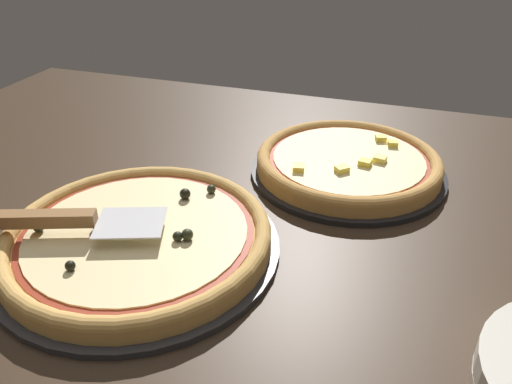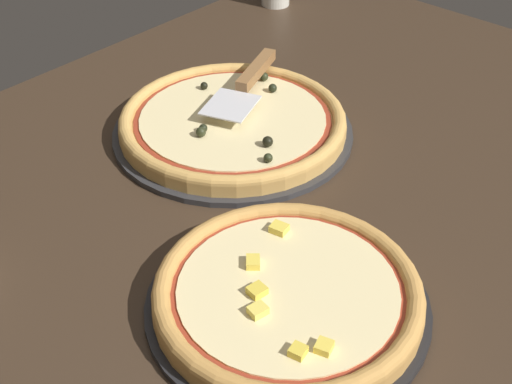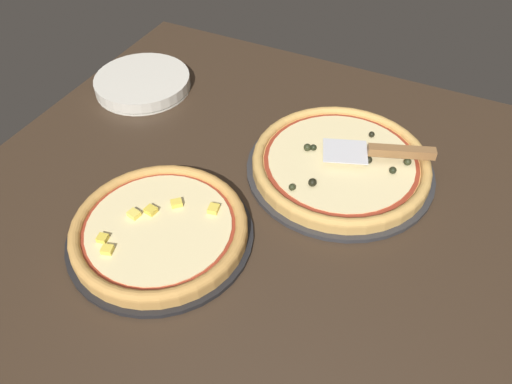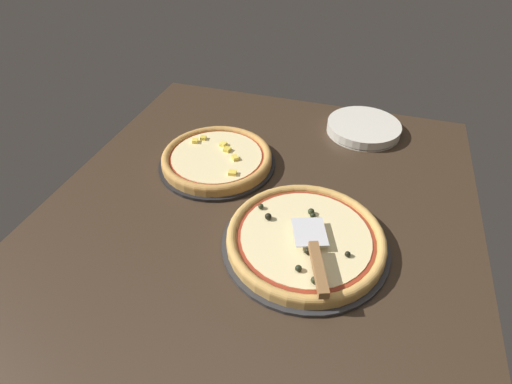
% 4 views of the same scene
% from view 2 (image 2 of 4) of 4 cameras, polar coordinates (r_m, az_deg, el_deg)
% --- Properties ---
extents(ground_plane, '(1.48, 1.17, 0.04)m').
position_cam_2_polar(ground_plane, '(1.16, 3.16, 1.01)').
color(ground_plane, '#38281C').
extents(pizza_pan_front, '(0.41, 0.41, 0.01)m').
position_cam_2_polar(pizza_pan_front, '(1.24, -1.86, 4.83)').
color(pizza_pan_front, '#2D2D30').
rests_on(pizza_pan_front, ground_plane).
extents(pizza_front, '(0.39, 0.39, 0.04)m').
position_cam_2_polar(pizza_front, '(1.23, -1.87, 5.68)').
color(pizza_front, tan).
rests_on(pizza_front, pizza_pan_front).
extents(pizza_pan_back, '(0.36, 0.36, 0.01)m').
position_cam_2_polar(pizza_pan_back, '(0.92, 2.52, -9.03)').
color(pizza_pan_back, black).
rests_on(pizza_pan_back, ground_plane).
extents(pizza_back, '(0.34, 0.34, 0.04)m').
position_cam_2_polar(pizza_back, '(0.90, 2.56, -8.07)').
color(pizza_back, '#C68E47').
rests_on(pizza_back, pizza_pan_back).
extents(serving_spatula, '(0.24, 0.13, 0.02)m').
position_cam_2_polar(serving_spatula, '(1.29, -0.42, 9.16)').
color(serving_spatula, silver).
rests_on(serving_spatula, pizza_front).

